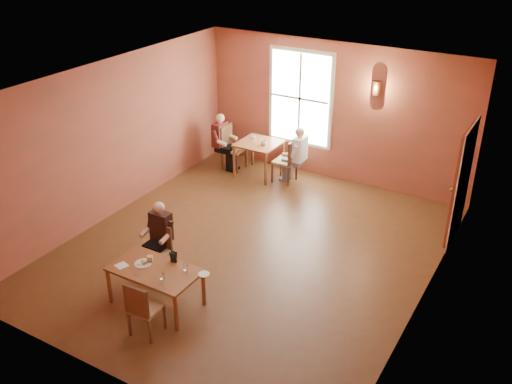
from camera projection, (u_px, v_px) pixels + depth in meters
The scene contains 28 objects.
ground at pixel (250, 249), 10.07m from camera, with size 6.00×7.00×0.01m, color brown.
wall_back at pixel (335, 113), 12.09m from camera, with size 6.00×0.04×3.00m, color brown.
wall_front at pixel (97, 280), 6.70m from camera, with size 6.00×0.04×3.00m, color brown.
wall_left at pixel (114, 139), 10.75m from camera, with size 0.04×7.00×3.00m, color brown.
wall_right at pixel (432, 218), 8.04m from camera, with size 0.04×7.00×3.00m, color brown.
ceiling at pixel (249, 84), 8.72m from camera, with size 6.00×7.00×0.04m, color white.
window at pixel (300, 98), 12.32m from camera, with size 1.36×0.10×1.96m, color white.
door at pixel (460, 184), 10.04m from camera, with size 0.12×1.04×2.10m, color maroon.
wall_sconce at pixel (377, 88), 11.29m from camera, with size 0.16×0.16×0.28m, color brown.
main_table at pixel (156, 286), 8.57m from camera, with size 1.34×0.76×0.63m, color brown, non-canonical shape.
chair_diner_main at pixel (157, 252), 9.25m from camera, with size 0.36×0.36×0.82m, color #3D1F0C, non-canonical shape.
diner_main at pixel (155, 244), 9.15m from camera, with size 0.46×0.46×1.16m, color black, non-canonical shape.
chair_empty at pixel (146, 307), 7.93m from camera, with size 0.39×0.39×0.88m, color #3C1B0F, non-canonical shape.
plate_food at pixel (143, 263), 8.53m from camera, with size 0.26×0.26×0.03m, color silver.
sandwich at pixel (150, 260), 8.56m from camera, with size 0.08×0.08×0.10m, color tan.
goblet_a at pixel (186, 269), 8.27m from camera, with size 0.07×0.07×0.18m, color silver, non-canonical shape.
goblet_c at pixel (162, 278), 8.08m from camera, with size 0.07×0.07×0.17m, color white, non-canonical shape.
menu_stand at pixel (173, 257), 8.56m from camera, with size 0.11×0.05×0.18m, color black.
knife at pixel (139, 276), 8.26m from camera, with size 0.17×0.01×0.00m, color silver.
napkin at pixel (122, 265), 8.50m from camera, with size 0.17×0.17×0.01m, color white.
side_plate at pixel (204, 274), 8.30m from camera, with size 0.17×0.17×0.01m, color white.
second_table at pixel (259, 159), 12.69m from camera, with size 0.88×0.88×0.77m, color brown, non-canonical shape.
chair_diner_white at pixel (285, 160), 12.34m from camera, with size 0.44×0.44×0.99m, color #553012, non-canonical shape.
diner_white at pixel (286, 155), 12.28m from camera, with size 0.49×0.49×1.23m, color white, non-canonical shape.
chair_diner_maroon at pixel (234, 148), 12.92m from camera, with size 0.45×0.45×1.01m, color brown, non-canonical shape.
diner_maroon at pixel (233, 143), 12.88m from camera, with size 0.50×0.50×1.25m, color maroon, non-canonical shape.
cup_a at pixel (264, 143), 12.36m from camera, with size 0.13×0.13×0.10m, color silver.
cup_b at pixel (253, 138), 12.64m from camera, with size 0.10×0.10×0.09m, color silver.
Camera 1 is at (4.40, -7.30, 5.45)m, focal length 40.00 mm.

